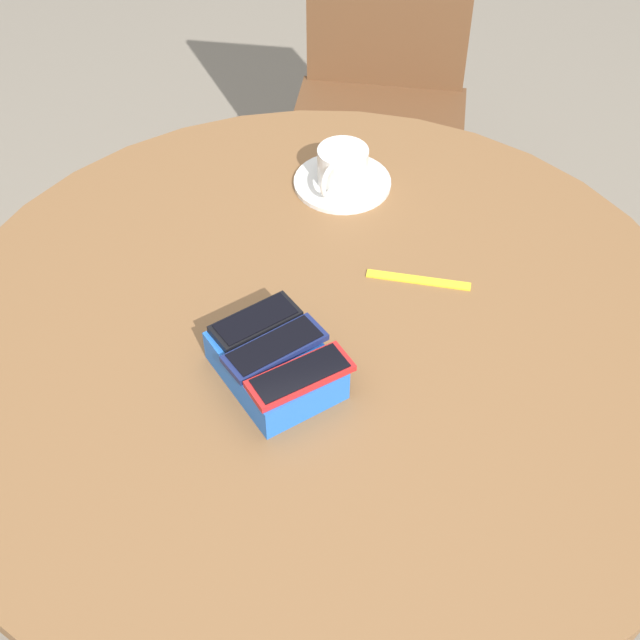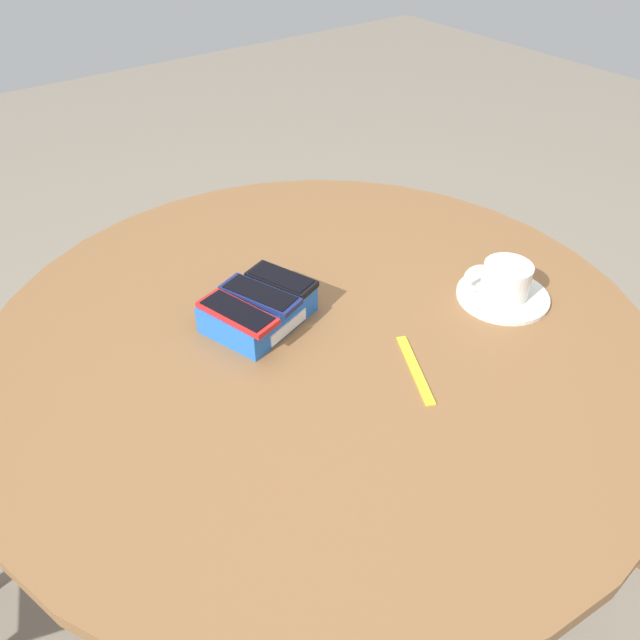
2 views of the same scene
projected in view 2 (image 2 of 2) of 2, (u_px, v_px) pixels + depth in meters
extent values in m
plane|color=gray|center=(320.00, 560.00, 1.53)|extent=(8.00, 8.00, 0.00)
cylinder|color=#2D2D2D|center=(320.00, 558.00, 1.52)|extent=(0.44, 0.44, 0.02)
cylinder|color=#2D2D2D|center=(320.00, 467.00, 1.30)|extent=(0.07, 0.07, 0.69)
cylinder|color=brown|center=(320.00, 336.00, 1.08)|extent=(1.15, 1.15, 0.03)
cube|color=blue|center=(258.00, 309.00, 1.07)|extent=(0.20, 0.18, 0.05)
cube|color=white|center=(289.00, 327.00, 1.05)|extent=(0.09, 0.03, 0.02)
cube|color=red|center=(237.00, 313.00, 1.02)|extent=(0.09, 0.15, 0.01)
cube|color=black|center=(237.00, 310.00, 1.01)|extent=(0.08, 0.14, 0.00)
cube|color=navy|center=(260.00, 295.00, 1.06)|extent=(0.10, 0.15, 0.01)
cube|color=black|center=(260.00, 292.00, 1.05)|extent=(0.09, 0.14, 0.00)
cube|color=black|center=(281.00, 280.00, 1.09)|extent=(0.09, 0.13, 0.01)
cube|color=black|center=(281.00, 277.00, 1.09)|extent=(0.08, 0.12, 0.00)
cylinder|color=silver|center=(502.00, 296.00, 1.14)|extent=(0.17, 0.17, 0.01)
cylinder|color=silver|center=(506.00, 280.00, 1.12)|extent=(0.09, 0.09, 0.06)
cylinder|color=brown|center=(509.00, 268.00, 1.10)|extent=(0.08, 0.08, 0.00)
torus|color=silver|center=(479.00, 278.00, 1.12)|extent=(0.05, 0.05, 0.06)
cube|color=yellow|center=(415.00, 369.00, 0.99)|extent=(0.09, 0.15, 0.00)
cylinder|color=brown|center=(579.00, 394.00, 1.68)|extent=(0.04, 0.04, 0.43)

